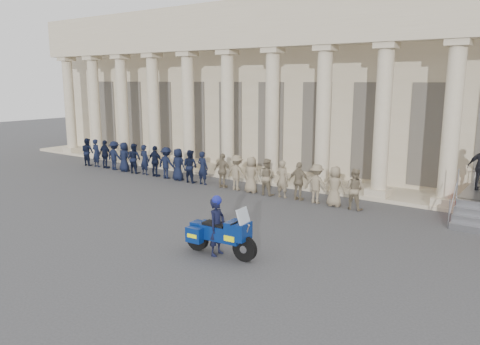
# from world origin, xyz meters

# --- Properties ---
(ground) EXTENTS (90.00, 90.00, 0.00)m
(ground) POSITION_xyz_m (0.00, 0.00, 0.00)
(ground) COLOR #3C3C3E
(ground) RESTS_ON ground
(building) EXTENTS (40.00, 12.50, 9.00)m
(building) POSITION_xyz_m (-0.00, 14.74, 4.52)
(building) COLOR #BFAF8F
(building) RESTS_ON ground
(officer_rank) EXTENTS (16.89, 0.60, 1.58)m
(officer_rank) POSITION_xyz_m (-4.26, 5.90, 0.79)
(officer_rank) COLOR black
(officer_rank) RESTS_ON ground
(motorcycle) EXTENTS (2.31, 0.96, 1.48)m
(motorcycle) POSITION_xyz_m (2.53, -0.82, 0.64)
(motorcycle) COLOR black
(motorcycle) RESTS_ON ground
(rider) EXTENTS (0.43, 0.62, 1.73)m
(rider) POSITION_xyz_m (2.40, -0.84, 0.86)
(rider) COLOR black
(rider) RESTS_ON ground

